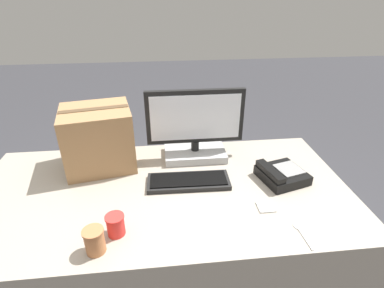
% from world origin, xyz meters
% --- Properties ---
extents(ground_plane, '(12.00, 12.00, 0.00)m').
position_xyz_m(ground_plane, '(0.00, 0.00, 0.00)').
color(ground_plane, '#38383D').
extents(office_desk, '(1.80, 0.90, 0.73)m').
position_xyz_m(office_desk, '(0.00, 0.00, 0.36)').
color(office_desk, '#A89E8E').
rests_on(office_desk, ground_plane).
extents(monitor, '(0.53, 0.21, 0.39)m').
position_xyz_m(monitor, '(0.19, 0.29, 0.89)').
color(monitor, '#B7B7B7').
rests_on(monitor, office_desk).
extents(keyboard, '(0.41, 0.16, 0.03)m').
position_xyz_m(keyboard, '(0.13, 0.03, 0.74)').
color(keyboard, black).
rests_on(keyboard, office_desk).
extents(desk_phone, '(0.25, 0.25, 0.08)m').
position_xyz_m(desk_phone, '(0.59, 0.02, 0.76)').
color(desk_phone, black).
rests_on(desk_phone, office_desk).
extents(paper_cup_left, '(0.08, 0.08, 0.10)m').
position_xyz_m(paper_cup_left, '(-0.25, -0.35, 0.78)').
color(paper_cup_left, '#BC7547').
rests_on(paper_cup_left, office_desk).
extents(paper_cup_right, '(0.08, 0.08, 0.09)m').
position_xyz_m(paper_cup_right, '(-0.19, -0.27, 0.77)').
color(paper_cup_right, red).
rests_on(paper_cup_right, office_desk).
extents(spoon, '(0.03, 0.15, 0.00)m').
position_xyz_m(spoon, '(0.54, -0.34, 0.73)').
color(spoon, silver).
rests_on(spoon, office_desk).
extents(cardboard_box, '(0.39, 0.36, 0.32)m').
position_xyz_m(cardboard_box, '(-0.32, 0.26, 0.89)').
color(cardboard_box, '#9E754C').
rests_on(cardboard_box, office_desk).
extents(sticky_note_pad, '(0.07, 0.07, 0.01)m').
position_xyz_m(sticky_note_pad, '(0.45, -0.18, 0.73)').
color(sticky_note_pad, silver).
rests_on(sticky_note_pad, office_desk).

